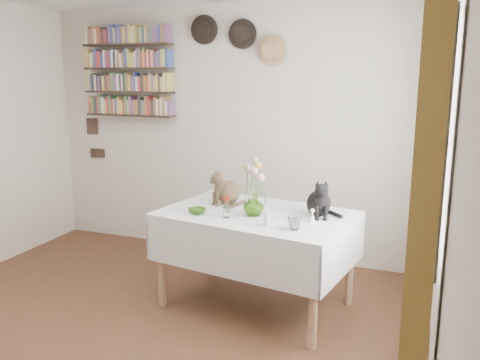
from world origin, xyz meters
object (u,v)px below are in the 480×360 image
at_px(tabby_cat, 229,186).
at_px(flower_vase, 254,205).
at_px(dining_table, 256,236).
at_px(bookshelf_unit, 129,72).
at_px(black_cat, 319,196).

bearing_deg(tabby_cat, flower_vase, 0.54).
bearing_deg(dining_table, tabby_cat, 149.37).
bearing_deg(dining_table, flower_vase, -86.22).
relative_size(flower_vase, bookshelf_unit, 0.17).
distance_m(tabby_cat, bookshelf_unit, 1.92).
distance_m(dining_table, bookshelf_unit, 2.40).
xyz_separation_m(tabby_cat, flower_vase, (0.31, -0.27, -0.07)).
distance_m(tabby_cat, black_cat, 0.78).
xyz_separation_m(tabby_cat, bookshelf_unit, (-1.46, 0.84, 0.92)).
height_order(tabby_cat, flower_vase, tabby_cat).
height_order(black_cat, flower_vase, black_cat).
distance_m(flower_vase, bookshelf_unit, 2.31).
height_order(dining_table, flower_vase, flower_vase).
distance_m(tabby_cat, flower_vase, 0.42).
relative_size(dining_table, flower_vase, 9.58).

